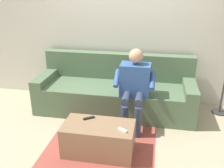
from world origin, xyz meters
TOP-DOWN VIEW (x-y plane):
  - ground_plane at (0.00, 0.60)m, footprint 8.00×8.00m
  - back_wall at (0.00, -0.61)m, footprint 5.61×0.06m
  - couch at (0.00, -0.15)m, footprint 2.53×0.87m
  - coffee_table at (0.00, 1.05)m, footprint 0.87×0.46m
  - person_solo_seated at (-0.35, 0.27)m, footprint 0.58×0.60m
  - remote_black at (0.15, 0.92)m, footprint 0.14×0.11m
  - remote_white at (-0.31, 1.12)m, footprint 0.12×0.10m
  - floor_rug at (0.00, 0.90)m, footprint 1.40×1.71m

SIDE VIEW (x-z plane):
  - ground_plane at x=0.00m, z-range 0.00..0.00m
  - floor_rug at x=0.00m, z-range 0.00..0.01m
  - coffee_table at x=0.00m, z-range 0.00..0.39m
  - couch at x=0.00m, z-range -0.14..0.76m
  - remote_black at x=0.15m, z-range 0.39..0.41m
  - remote_white at x=-0.31m, z-range 0.39..0.42m
  - person_solo_seated at x=-0.35m, z-range 0.08..1.22m
  - back_wall at x=0.00m, z-range 0.00..2.71m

